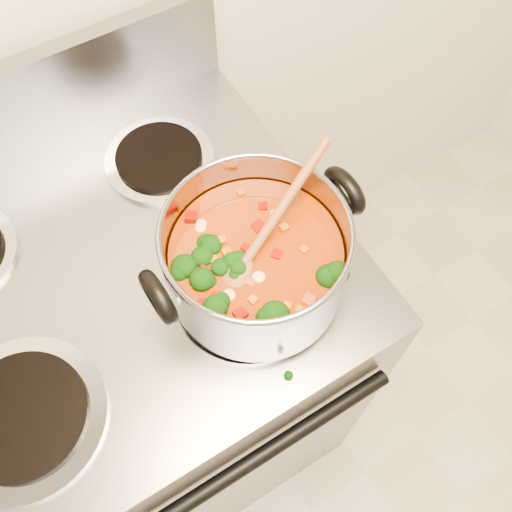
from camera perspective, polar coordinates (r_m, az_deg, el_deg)
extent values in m
cube|color=gray|center=(1.30, -10.49, -11.01)|extent=(0.72, 0.63, 0.92)
cube|color=gray|center=(1.01, -23.22, 13.30)|extent=(0.72, 0.03, 0.16)
cylinder|color=black|center=(0.89, -4.18, -21.93)|extent=(0.61, 0.02, 0.02)
cylinder|color=#A5A5AD|center=(0.83, -22.18, -14.69)|extent=(0.22, 0.22, 0.01)
cylinder|color=black|center=(0.82, -22.37, -14.54)|extent=(0.17, 0.17, 0.01)
cylinder|color=#A5A5AD|center=(0.83, -0.77, -3.68)|extent=(0.22, 0.22, 0.01)
cylinder|color=black|center=(0.82, -0.78, -3.45)|extent=(0.17, 0.17, 0.01)
cylinder|color=#A5A5AD|center=(0.97, -9.62, 9.47)|extent=(0.18, 0.18, 0.01)
cylinder|color=black|center=(0.97, -9.69, 9.76)|extent=(0.14, 0.14, 0.01)
cylinder|color=#929299|center=(0.77, 0.00, -0.19)|extent=(0.25, 0.25, 0.13)
torus|color=#929299|center=(0.71, 0.00, 2.39)|extent=(0.25, 0.25, 0.01)
cylinder|color=maroon|center=(0.79, 0.00, -1.01)|extent=(0.23, 0.23, 0.09)
torus|color=black|center=(0.70, -9.76, -4.06)|extent=(0.02, 0.08, 0.08)
torus|color=black|center=(0.78, 8.82, 6.46)|extent=(0.02, 0.08, 0.08)
ellipsoid|color=black|center=(0.76, 4.87, 1.56)|extent=(0.04, 0.04, 0.03)
ellipsoid|color=black|center=(0.71, 0.46, -5.91)|extent=(0.04, 0.04, 0.03)
ellipsoid|color=black|center=(0.76, 1.36, 1.98)|extent=(0.04, 0.04, 0.03)
ellipsoid|color=black|center=(0.73, 3.88, -3.28)|extent=(0.04, 0.04, 0.03)
ellipsoid|color=black|center=(0.76, -6.89, 1.77)|extent=(0.04, 0.04, 0.03)
ellipsoid|color=black|center=(0.72, 2.95, -4.46)|extent=(0.04, 0.04, 0.03)
ellipsoid|color=black|center=(0.74, 4.62, -1.03)|extent=(0.04, 0.04, 0.03)
ellipsoid|color=black|center=(0.73, 0.15, -2.64)|extent=(0.04, 0.04, 0.03)
ellipsoid|color=maroon|center=(0.79, 3.94, 5.23)|extent=(0.01, 0.01, 0.01)
ellipsoid|color=maroon|center=(0.79, -3.97, 5.00)|extent=(0.01, 0.01, 0.01)
ellipsoid|color=maroon|center=(0.76, -2.41, 1.55)|extent=(0.01, 0.01, 0.01)
ellipsoid|color=maroon|center=(0.72, 3.96, -4.56)|extent=(0.01, 0.01, 0.01)
ellipsoid|color=maroon|center=(0.75, 5.28, 0.51)|extent=(0.01, 0.01, 0.01)
ellipsoid|color=maroon|center=(0.78, 5.42, 4.17)|extent=(0.01, 0.01, 0.01)
ellipsoid|color=maroon|center=(0.76, 0.28, 2.10)|extent=(0.01, 0.01, 0.01)
ellipsoid|color=maroon|center=(0.78, -2.61, 3.96)|extent=(0.01, 0.01, 0.01)
ellipsoid|color=maroon|center=(0.79, -3.17, 5.31)|extent=(0.01, 0.01, 0.01)
ellipsoid|color=maroon|center=(0.74, -4.83, -1.46)|extent=(0.01, 0.01, 0.01)
ellipsoid|color=maroon|center=(0.71, -4.55, -5.53)|extent=(0.01, 0.01, 0.01)
ellipsoid|color=maroon|center=(0.78, 5.50, 4.51)|extent=(0.01, 0.01, 0.01)
ellipsoid|color=maroon|center=(0.78, 5.47, 3.56)|extent=(0.01, 0.01, 0.01)
ellipsoid|color=maroon|center=(0.75, 6.93, 0.05)|extent=(0.01, 0.01, 0.01)
ellipsoid|color=#A95009|center=(0.77, 4.54, 3.06)|extent=(0.01, 0.01, 0.01)
ellipsoid|color=#A95009|center=(0.75, -2.92, 0.97)|extent=(0.01, 0.01, 0.01)
ellipsoid|color=#A95009|center=(0.72, -1.44, -4.75)|extent=(0.01, 0.01, 0.01)
ellipsoid|color=#A95009|center=(0.73, -1.30, -2.20)|extent=(0.01, 0.01, 0.01)
ellipsoid|color=#A95009|center=(0.80, 3.05, 6.07)|extent=(0.01, 0.01, 0.01)
ellipsoid|color=#A95009|center=(0.76, 5.09, 1.78)|extent=(0.01, 0.01, 0.01)
ellipsoid|color=#A95009|center=(0.75, -7.70, 0.32)|extent=(0.01, 0.01, 0.01)
ellipsoid|color=#A95009|center=(0.80, 1.39, 6.25)|extent=(0.01, 0.01, 0.01)
ellipsoid|color=#A95009|center=(0.72, -1.67, -4.24)|extent=(0.01, 0.01, 0.01)
ellipsoid|color=#A95009|center=(0.80, -2.05, 6.19)|extent=(0.01, 0.01, 0.01)
ellipsoid|color=#C1B384|center=(0.73, 2.97, -2.42)|extent=(0.02, 0.02, 0.01)
ellipsoid|color=#C1B384|center=(0.71, -0.85, -6.52)|extent=(0.02, 0.02, 0.01)
ellipsoid|color=#C1B384|center=(0.71, -2.10, -4.86)|extent=(0.02, 0.02, 0.01)
ellipsoid|color=#C1B384|center=(0.76, -1.93, 1.72)|extent=(0.02, 0.02, 0.01)
ellipsoid|color=#C1B384|center=(0.73, -6.83, -2.55)|extent=(0.02, 0.02, 0.01)
ellipsoid|color=#C1B384|center=(0.72, 1.82, -4.79)|extent=(0.02, 0.02, 0.01)
ellipsoid|color=#C1B384|center=(0.76, -5.28, 1.12)|extent=(0.02, 0.02, 0.01)
ellipsoid|color=#C1B384|center=(0.79, -0.98, 5.54)|extent=(0.02, 0.02, 0.01)
ellipsoid|color=brown|center=(0.73, -2.05, -2.05)|extent=(0.07, 0.06, 0.03)
cylinder|color=brown|center=(0.75, 2.61, 4.89)|extent=(0.20, 0.09, 0.08)
ellipsoid|color=black|center=(0.88, 8.68, 1.66)|extent=(0.01, 0.01, 0.01)
ellipsoid|color=black|center=(0.82, -10.46, -7.82)|extent=(0.01, 0.01, 0.01)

